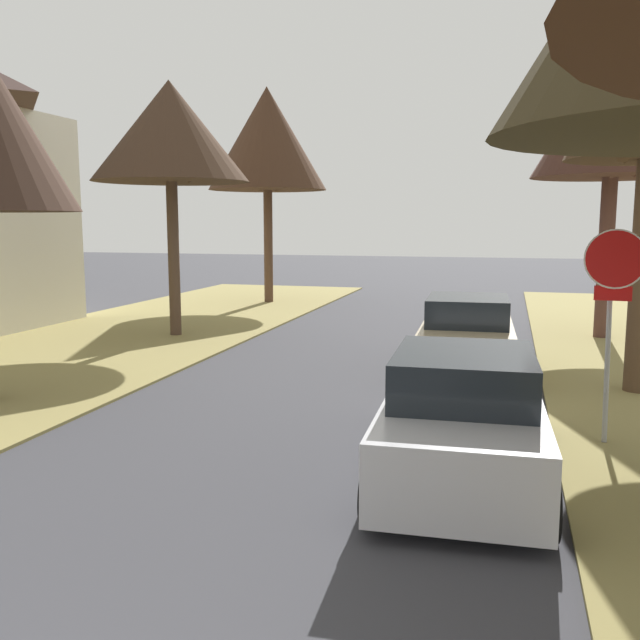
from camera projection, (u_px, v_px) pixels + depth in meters
stop_sign_far at (613, 290)px, 9.28m from camera, size 0.81×0.47×2.95m
street_tree_right_far at (614, 108)px, 17.45m from camera, size 4.01×4.01×7.73m
street_tree_left_mid_b at (170, 132)px, 17.91m from camera, size 4.12×4.12×6.67m
street_tree_left_far at (267, 139)px, 25.44m from camera, size 4.40×4.40×7.95m
parked_sedan_silver at (463, 418)px, 8.39m from camera, size 2.08×4.46×1.57m
parked_sedan_tan at (467, 336)px, 14.30m from camera, size 2.08×4.46×1.57m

